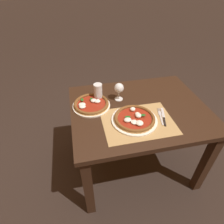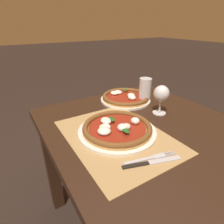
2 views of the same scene
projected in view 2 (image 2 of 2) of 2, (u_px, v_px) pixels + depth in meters
The scene contains 8 objects.
dining_table at pixel (154, 154), 0.88m from camera, with size 1.10×0.88×0.74m.
paper_placemat at pixel (117, 136), 0.80m from camera, with size 0.52×0.39×0.00m, color #A88451.
pizza_near at pixel (117, 128), 0.82m from camera, with size 0.34×0.34×0.05m.
pizza_far at pixel (125, 97), 1.16m from camera, with size 0.31×0.31×0.05m.
wine_glass at pixel (161, 95), 0.96m from camera, with size 0.08×0.08×0.16m.
pint_glass at pixel (145, 91), 1.12m from camera, with size 0.07×0.07×0.15m.
fork at pixel (150, 158), 0.66m from camera, with size 0.06×0.20×0.00m.
knife at pixel (152, 162), 0.64m from camera, with size 0.08×0.21×0.01m.
Camera 2 is at (0.50, -0.54, 1.18)m, focal length 30.00 mm.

